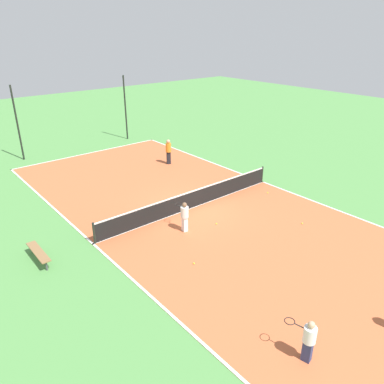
{
  "coord_description": "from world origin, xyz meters",
  "views": [
    {
      "loc": [
        -11.0,
        -13.28,
        8.52
      ],
      "look_at": [
        0.0,
        0.0,
        0.9
      ],
      "focal_mm": 35.0,
      "sensor_mm": 36.0,
      "label": 1
    }
  ],
  "objects_px": {
    "bench": "(38,253)",
    "fence_post_back_left": "(17,124)",
    "player_far_white": "(184,215)",
    "tennis_ball_right_alley": "(216,224)",
    "player_center_orange": "(168,150)",
    "tennis_ball_far_baseline": "(268,193)",
    "tennis_net": "(192,199)",
    "fence_post_back_right": "(125,108)",
    "tennis_ball_near_net": "(194,263)",
    "player_near_white": "(309,339)",
    "tennis_ball_left_sideline": "(302,223)"
  },
  "relations": [
    {
      "from": "player_center_orange",
      "to": "tennis_ball_far_baseline",
      "type": "xyz_separation_m",
      "value": [
        1.32,
        -7.51,
        -0.93
      ]
    },
    {
      "from": "tennis_ball_near_net",
      "to": "bench",
      "type": "bearing_deg",
      "value": 138.13
    },
    {
      "from": "tennis_ball_left_sideline",
      "to": "tennis_ball_right_alley",
      "type": "distance_m",
      "value": 4.05
    },
    {
      "from": "player_far_white",
      "to": "player_center_orange",
      "type": "xyz_separation_m",
      "value": [
        4.87,
        7.82,
        0.16
      ]
    },
    {
      "from": "bench",
      "to": "player_near_white",
      "type": "xyz_separation_m",
      "value": [
        4.01,
        -9.6,
        0.39
      ]
    },
    {
      "from": "player_center_orange",
      "to": "fence_post_back_left",
      "type": "xyz_separation_m",
      "value": [
        -7.27,
        7.26,
        1.56
      ]
    },
    {
      "from": "tennis_ball_left_sideline",
      "to": "fence_post_back_right",
      "type": "distance_m",
      "value": 18.34
    },
    {
      "from": "player_near_white",
      "to": "player_center_orange",
      "type": "relative_size",
      "value": 0.81
    },
    {
      "from": "fence_post_back_left",
      "to": "bench",
      "type": "bearing_deg",
      "value": -104.84
    },
    {
      "from": "player_near_white",
      "to": "tennis_ball_near_net",
      "type": "bearing_deg",
      "value": -17.24
    },
    {
      "from": "player_near_white",
      "to": "bench",
      "type": "bearing_deg",
      "value": 11.14
    },
    {
      "from": "player_far_white",
      "to": "tennis_ball_far_baseline",
      "type": "height_order",
      "value": "player_far_white"
    },
    {
      "from": "player_center_orange",
      "to": "fence_post_back_right",
      "type": "bearing_deg",
      "value": -75.57
    },
    {
      "from": "bench",
      "to": "tennis_net",
      "type": "bearing_deg",
      "value": -91.42
    },
    {
      "from": "bench",
      "to": "player_far_white",
      "type": "distance_m",
      "value": 6.2
    },
    {
      "from": "player_center_orange",
      "to": "tennis_ball_near_net",
      "type": "bearing_deg",
      "value": 81.3
    },
    {
      "from": "player_near_white",
      "to": "fence_post_back_left",
      "type": "distance_m",
      "value": 22.95
    },
    {
      "from": "player_far_white",
      "to": "tennis_ball_right_alley",
      "type": "xyz_separation_m",
      "value": [
        1.53,
        -0.48,
        -0.77
      ]
    },
    {
      "from": "fence_post_back_left",
      "to": "tennis_ball_near_net",
      "type": "bearing_deg",
      "value": -86.56
    },
    {
      "from": "tennis_ball_left_sideline",
      "to": "tennis_ball_near_net",
      "type": "height_order",
      "value": "same"
    },
    {
      "from": "player_center_orange",
      "to": "tennis_ball_near_net",
      "type": "xyz_separation_m",
      "value": [
        -6.23,
        -10.11,
        -0.93
      ]
    },
    {
      "from": "player_far_white",
      "to": "tennis_ball_right_alley",
      "type": "bearing_deg",
      "value": -98.16
    },
    {
      "from": "bench",
      "to": "player_center_orange",
      "type": "distance_m",
      "value": 12.37
    },
    {
      "from": "player_far_white",
      "to": "tennis_ball_left_sideline",
      "type": "height_order",
      "value": "player_far_white"
    },
    {
      "from": "player_far_white",
      "to": "tennis_ball_near_net",
      "type": "distance_m",
      "value": 2.76
    },
    {
      "from": "tennis_net",
      "to": "tennis_ball_near_net",
      "type": "xyz_separation_m",
      "value": [
        -3.13,
        -3.9,
        -0.47
      ]
    },
    {
      "from": "bench",
      "to": "player_center_orange",
      "type": "relative_size",
      "value": 1.11
    },
    {
      "from": "tennis_ball_right_alley",
      "to": "fence_post_back_left",
      "type": "bearing_deg",
      "value": 104.17
    },
    {
      "from": "tennis_ball_right_alley",
      "to": "player_far_white",
      "type": "bearing_deg",
      "value": 162.44
    },
    {
      "from": "tennis_net",
      "to": "tennis_ball_near_net",
      "type": "bearing_deg",
      "value": -128.8
    },
    {
      "from": "tennis_ball_left_sideline",
      "to": "fence_post_back_right",
      "type": "height_order",
      "value": "fence_post_back_right"
    },
    {
      "from": "player_far_white",
      "to": "tennis_ball_left_sideline",
      "type": "xyz_separation_m",
      "value": [
        4.67,
        -3.04,
        -0.77
      ]
    },
    {
      "from": "tennis_ball_near_net",
      "to": "fence_post_back_left",
      "type": "height_order",
      "value": "fence_post_back_left"
    },
    {
      "from": "tennis_ball_near_net",
      "to": "tennis_ball_right_alley",
      "type": "bearing_deg",
      "value": 31.91
    },
    {
      "from": "tennis_ball_left_sideline",
      "to": "player_far_white",
      "type": "bearing_deg",
      "value": 146.94
    },
    {
      "from": "fence_post_back_right",
      "to": "fence_post_back_left",
      "type": "bearing_deg",
      "value": 180.0
    },
    {
      "from": "tennis_net",
      "to": "fence_post_back_right",
      "type": "relative_size",
      "value": 2.14
    },
    {
      "from": "player_near_white",
      "to": "tennis_ball_left_sideline",
      "type": "distance_m",
      "value": 8.14
    },
    {
      "from": "tennis_net",
      "to": "player_near_white",
      "type": "distance_m",
      "value": 10.1
    },
    {
      "from": "tennis_ball_near_net",
      "to": "fence_post_back_right",
      "type": "height_order",
      "value": "fence_post_back_right"
    },
    {
      "from": "player_center_orange",
      "to": "tennis_ball_right_alley",
      "type": "distance_m",
      "value": 9.0
    },
    {
      "from": "tennis_net",
      "to": "fence_post_back_right",
      "type": "bearing_deg",
      "value": 72.76
    },
    {
      "from": "bench",
      "to": "fence_post_back_left",
      "type": "height_order",
      "value": "fence_post_back_left"
    },
    {
      "from": "player_center_orange",
      "to": "fence_post_back_right",
      "type": "height_order",
      "value": "fence_post_back_right"
    },
    {
      "from": "player_center_orange",
      "to": "tennis_ball_left_sideline",
      "type": "height_order",
      "value": "player_center_orange"
    },
    {
      "from": "tennis_net",
      "to": "fence_post_back_left",
      "type": "bearing_deg",
      "value": 107.24
    },
    {
      "from": "tennis_ball_right_alley",
      "to": "fence_post_back_right",
      "type": "xyz_separation_m",
      "value": [
        4.43,
        15.57,
        2.49
      ]
    },
    {
      "from": "bench",
      "to": "player_center_orange",
      "type": "xyz_separation_m",
      "value": [
        10.79,
        6.02,
        0.59
      ]
    },
    {
      "from": "player_far_white",
      "to": "player_center_orange",
      "type": "height_order",
      "value": "player_center_orange"
    },
    {
      "from": "tennis_ball_left_sideline",
      "to": "tennis_ball_right_alley",
      "type": "bearing_deg",
      "value": 140.85
    }
  ]
}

